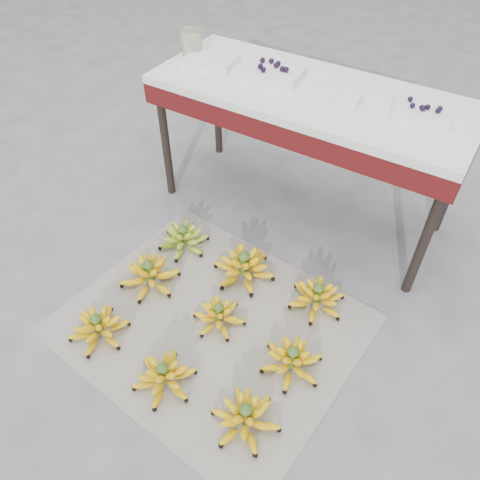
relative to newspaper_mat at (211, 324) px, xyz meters
The scene contains 17 objects.
ground 0.09m from the newspaper_mat, behind, with size 60.00×60.00×0.00m, color #5D5D5F.
newspaper_mat is the anchor object (origin of this frame).
bunch_front_left 0.50m from the newspaper_mat, 141.57° to the right, with size 0.34×0.34×0.16m.
bunch_front_center 0.34m from the newspaper_mat, 88.97° to the right, with size 0.32×0.32×0.16m.
bunch_front_right 0.49m from the newspaper_mat, 39.76° to the right, with size 0.30×0.30×0.16m.
bunch_mid_left 0.40m from the newspaper_mat, behind, with size 0.36×0.36×0.17m.
bunch_mid_center 0.07m from the newspaper_mat, 49.61° to the left, with size 0.25×0.25×0.14m.
bunch_mid_right 0.41m from the newspaper_mat, ahead, with size 0.33×0.33×0.16m.
bunch_back_left 0.53m from the newspaper_mat, 140.11° to the left, with size 0.33×0.33×0.16m.
bunch_back_center 0.34m from the newspaper_mat, 94.76° to the left, with size 0.36×0.36×0.18m.
bunch_back_right 0.50m from the newspaper_mat, 44.78° to the left, with size 0.34×0.34×0.16m.
vendor_table 1.14m from the newspaper_mat, 91.98° to the left, with size 1.54×0.62×0.74m.
tray_far_left 1.32m from the newspaper_mat, 122.83° to the left, with size 0.27×0.21×0.04m.
tray_left 1.23m from the newspaper_mat, 104.55° to the left, with size 0.30×0.23×0.07m.
tray_right 1.17m from the newspaper_mat, 83.40° to the left, with size 0.24×0.19×0.04m.
tray_far_right 1.31m from the newspaper_mat, 63.59° to the left, with size 0.27×0.22×0.06m.
glass_jar 1.43m from the newspaper_mat, 127.56° to the left, with size 0.11×0.11×0.13m, color beige.
Camera 1 is at (0.86, -0.99, 1.77)m, focal length 35.00 mm.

